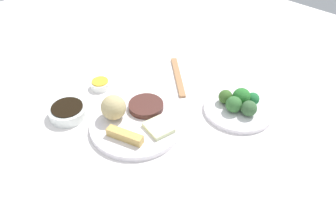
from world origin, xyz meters
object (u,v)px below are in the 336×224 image
(broccoli_plate, at_px, (238,109))
(sauce_ramekin_hot_mustard, at_px, (100,85))
(main_plate, at_px, (136,125))
(soy_sauce_bowl, at_px, (68,112))
(chopsticks_pair, at_px, (178,77))

(broccoli_plate, bearing_deg, sauce_ramekin_hot_mustard, 116.79)
(broccoli_plate, height_order, sauce_ramekin_hot_mustard, sauce_ramekin_hot_mustard)
(main_plate, bearing_deg, broccoli_plate, -34.82)
(soy_sauce_bowl, bearing_deg, chopsticks_pair, -17.52)
(broccoli_plate, bearing_deg, soy_sauce_bowl, 134.43)
(soy_sauce_bowl, bearing_deg, sauce_ramekin_hot_mustard, 13.60)
(soy_sauce_bowl, xyz_separation_m, sauce_ramekin_hot_mustard, (0.15, 0.04, -0.00))
(soy_sauce_bowl, relative_size, sauce_ramekin_hot_mustard, 1.75)
(sauce_ramekin_hot_mustard, bearing_deg, chopsticks_pair, -35.84)
(soy_sauce_bowl, height_order, sauce_ramekin_hot_mustard, soy_sauce_bowl)
(main_plate, bearing_deg, sauce_ramekin_hot_mustard, 76.39)
(chopsticks_pair, bearing_deg, soy_sauce_bowl, 162.48)
(sauce_ramekin_hot_mustard, bearing_deg, main_plate, -103.61)
(broccoli_plate, distance_m, chopsticks_pair, 0.25)
(main_plate, distance_m, sauce_ramekin_hot_mustard, 0.23)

